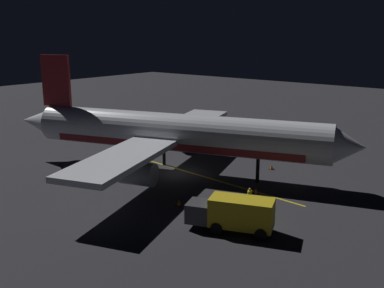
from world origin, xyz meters
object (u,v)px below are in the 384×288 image
at_px(traffic_cone_near_right, 256,191).
at_px(baggage_truck, 234,214).
at_px(airliner, 172,134).
at_px(catering_truck, 204,141).
at_px(traffic_cone_under_wing, 179,203).
at_px(ground_crew_worker, 250,198).
at_px(traffic_cone_near_left, 272,167).

bearing_deg(traffic_cone_near_right, baggage_truck, 19.45).
relative_size(airliner, catering_truck, 6.19).
bearing_deg(traffic_cone_under_wing, airliner, -135.04).
bearing_deg(traffic_cone_near_right, ground_crew_worker, 21.72).
xyz_separation_m(catering_truck, traffic_cone_near_right, (9.48, 13.30, -0.90)).
distance_m(ground_crew_worker, traffic_cone_under_wing, 6.06).
bearing_deg(traffic_cone_near_left, catering_truck, -99.91).
bearing_deg(traffic_cone_near_right, catering_truck, -125.48).
relative_size(catering_truck, traffic_cone_near_right, 10.96).
bearing_deg(baggage_truck, traffic_cone_under_wing, -100.77).
relative_size(ground_crew_worker, traffic_cone_near_right, 3.16).
height_order(ground_crew_worker, traffic_cone_near_left, ground_crew_worker).
height_order(ground_crew_worker, traffic_cone_under_wing, ground_crew_worker).
relative_size(traffic_cone_near_right, traffic_cone_under_wing, 1.00).
height_order(catering_truck, ground_crew_worker, catering_truck).
distance_m(airliner, catering_truck, 10.48).
xyz_separation_m(traffic_cone_near_left, traffic_cone_near_right, (7.61, 2.59, 0.00)).
xyz_separation_m(airliner, ground_crew_worker, (3.21, 11.59, -3.35)).
bearing_deg(ground_crew_worker, traffic_cone_under_wing, -55.20).
bearing_deg(traffic_cone_under_wing, ground_crew_worker, 124.80).
distance_m(baggage_truck, traffic_cone_near_right, 8.49).
relative_size(baggage_truck, traffic_cone_near_right, 12.36).
relative_size(baggage_truck, traffic_cone_near_left, 12.36).
bearing_deg(traffic_cone_near_right, airliner, -89.63).
height_order(baggage_truck, catering_truck, baggage_truck).
height_order(catering_truck, traffic_cone_near_right, catering_truck).
relative_size(ground_crew_worker, traffic_cone_near_left, 3.16).
distance_m(catering_truck, ground_crew_worker, 19.40).
bearing_deg(baggage_truck, catering_truck, -137.25).
xyz_separation_m(airliner, traffic_cone_near_right, (-0.07, 10.28, -3.99)).
xyz_separation_m(baggage_truck, ground_crew_worker, (-4.67, -1.50, -0.45)).
height_order(traffic_cone_near_right, traffic_cone_under_wing, same).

